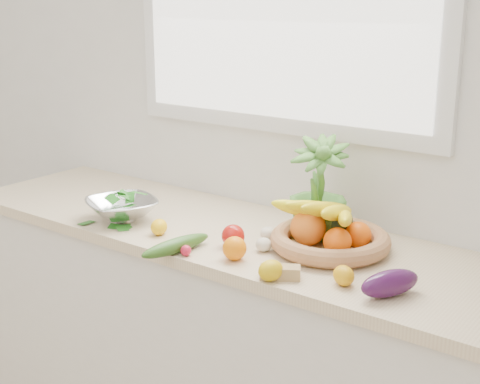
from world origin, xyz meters
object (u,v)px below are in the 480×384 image
Objects in this scene: cucumber at (176,246)px; potted_herb at (318,189)px; fruit_basket at (329,234)px; apple at (233,236)px; colander_with_spinach at (122,204)px; eggplant at (390,283)px.

potted_herb reaches higher than cucumber.
potted_herb is at bearing 142.87° from fruit_basket.
colander_with_spinach is (-0.48, -0.03, 0.03)m from apple.
fruit_basket is (0.08, -0.06, -0.12)m from potted_herb.
apple is 0.31m from fruit_basket.
colander_with_spinach is at bearing -165.42° from fruit_basket.
eggplant is (0.56, -0.04, -0.00)m from apple.
potted_herb reaches higher than eggplant.
fruit_basket is (0.37, 0.31, 0.03)m from cucumber.
cucumber is at bearing -18.16° from colander_with_spinach.
apple is 0.17× the size of fruit_basket.
colander_with_spinach reaches higher than apple.
apple is at bearing 3.38° from colander_with_spinach.
apple is at bearing 52.70° from cucumber.
potted_herb is (0.18, 0.23, 0.14)m from apple.
fruit_basket reaches higher than colander_with_spinach.
apple is at bearing -147.75° from fruit_basket.
apple is 0.23× the size of colander_with_spinach.
colander_with_spinach is (-0.74, -0.19, 0.01)m from fruit_basket.
eggplant is 0.53× the size of potted_herb.
colander_with_spinach is at bearing -176.62° from apple.
cucumber is (-0.68, -0.11, -0.01)m from eggplant.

